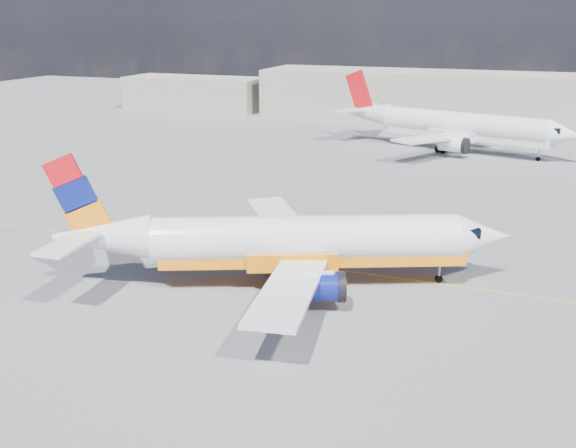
% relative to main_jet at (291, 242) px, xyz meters
% --- Properties ---
extents(ground, '(240.00, 240.00, 0.00)m').
position_rel_main_jet_xyz_m(ground, '(-1.09, 0.60, -3.05)').
color(ground, slate).
rests_on(ground, ground).
extents(taxi_line, '(70.00, 0.15, 0.01)m').
position_rel_main_jet_xyz_m(taxi_line, '(-1.09, 3.60, -3.04)').
color(taxi_line, yellow).
rests_on(taxi_line, ground).
extents(terminal_main, '(70.00, 14.00, 8.00)m').
position_rel_main_jet_xyz_m(terminal_main, '(3.91, 75.60, 0.95)').
color(terminal_main, '#A69E8F').
rests_on(terminal_main, ground).
extents(terminal_annex, '(26.00, 10.00, 6.00)m').
position_rel_main_jet_xyz_m(terminal_annex, '(-46.09, 72.60, -0.05)').
color(terminal_annex, '#A69E8F').
rests_on(terminal_annex, ground).
extents(main_jet, '(29.78, 22.46, 9.15)m').
position_rel_main_jet_xyz_m(main_jet, '(0.00, 0.00, 0.00)').
color(main_jet, white).
rests_on(main_jet, ground).
extents(second_jet, '(32.78, 25.02, 9.90)m').
position_rel_main_jet_xyz_m(second_jet, '(5.04, 49.27, 0.25)').
color(second_jet, white).
rests_on(second_jet, ground).
extents(traffic_cone, '(0.42, 0.42, 0.59)m').
position_rel_main_jet_xyz_m(traffic_cone, '(-7.45, 1.69, -2.76)').
color(traffic_cone, white).
rests_on(traffic_cone, ground).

